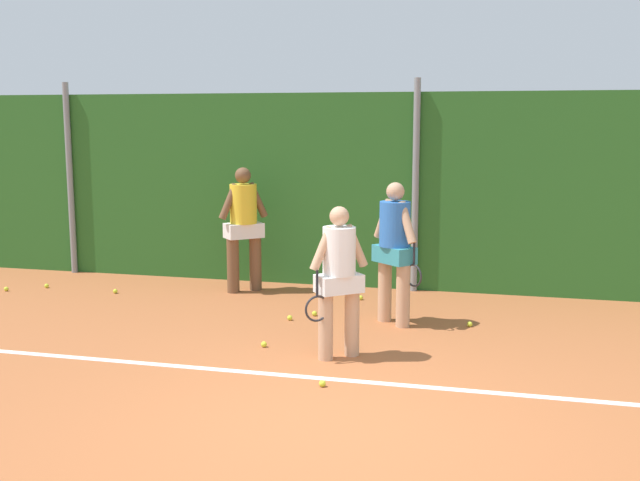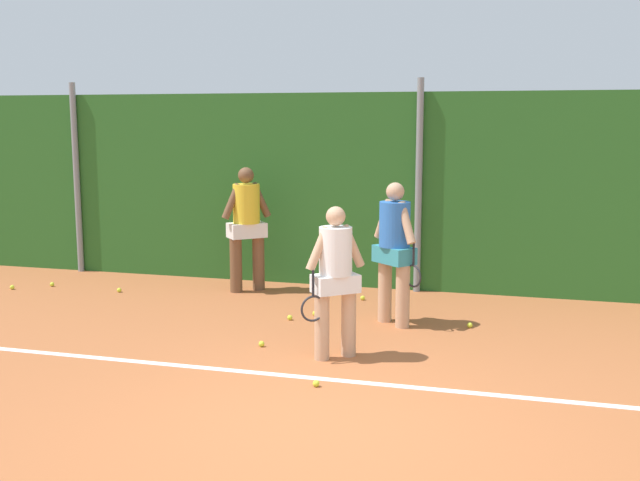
# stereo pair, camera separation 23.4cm
# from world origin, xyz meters

# --- Properties ---
(ground_plane) EXTENTS (30.30, 30.30, 0.00)m
(ground_plane) POSITION_xyz_m (0.00, 1.59, 0.00)
(ground_plane) COLOR #A85B33
(hedge_fence_backdrop) EXTENTS (19.70, 0.25, 2.93)m
(hedge_fence_backdrop) POSITION_xyz_m (0.00, 5.44, 1.46)
(hedge_fence_backdrop) COLOR #286023
(hedge_fence_backdrop) RESTS_ON ground_plane
(fence_post_left) EXTENTS (0.10, 0.10, 3.13)m
(fence_post_left) POSITION_xyz_m (-5.68, 5.26, 1.56)
(fence_post_left) COLOR gray
(fence_post_left) RESTS_ON ground_plane
(fence_post_center) EXTENTS (0.10, 0.10, 3.13)m
(fence_post_center) POSITION_xyz_m (0.00, 5.26, 1.56)
(fence_post_center) COLOR gray
(fence_post_center) RESTS_ON ground_plane
(court_baseline_paint) EXTENTS (14.39, 0.10, 0.01)m
(court_baseline_paint) POSITION_xyz_m (0.00, 1.14, 0.00)
(court_baseline_paint) COLOR white
(court_baseline_paint) RESTS_ON ground_plane
(player_foreground_near) EXTENTS (0.58, 0.58, 1.64)m
(player_foreground_near) POSITION_xyz_m (-0.38, 1.85, 0.92)
(player_foreground_near) COLOR tan
(player_foreground_near) RESTS_ON ground_plane
(player_midcourt) EXTENTS (0.68, 0.57, 1.78)m
(player_midcourt) POSITION_xyz_m (-0.01, 3.35, 1.00)
(player_midcourt) COLOR tan
(player_midcourt) RESTS_ON ground_plane
(player_backcourt_far) EXTENTS (0.61, 0.60, 1.84)m
(player_backcourt_far) POSITION_xyz_m (-2.44, 4.62, 1.04)
(player_backcourt_far) COLOR brown
(player_backcourt_far) RESTS_ON ground_plane
(tennis_ball_0) EXTENTS (0.07, 0.07, 0.07)m
(tennis_ball_0) POSITION_xyz_m (-0.33, 0.92, 0.03)
(tennis_ball_0) COLOR #CCDB33
(tennis_ball_0) RESTS_ON ground_plane
(tennis_ball_1) EXTENTS (0.07, 0.07, 0.07)m
(tennis_ball_1) POSITION_xyz_m (-1.28, 2.00, 0.03)
(tennis_ball_1) COLOR #CCDB33
(tennis_ball_1) RESTS_ON ground_plane
(tennis_ball_2) EXTENTS (0.07, 0.07, 0.07)m
(tennis_ball_2) POSITION_xyz_m (-1.32, 3.18, 0.03)
(tennis_ball_2) COLOR #CCDB33
(tennis_ball_2) RESTS_ON ground_plane
(tennis_ball_3) EXTENTS (0.07, 0.07, 0.07)m
(tennis_ball_3) POSITION_xyz_m (-0.65, 4.49, 0.03)
(tennis_ball_3) COLOR #CCDB33
(tennis_ball_3) RESTS_ON ground_plane
(tennis_ball_4) EXTENTS (0.07, 0.07, 0.07)m
(tennis_ball_4) POSITION_xyz_m (-5.89, 3.75, 0.03)
(tennis_ball_4) COLOR #CCDB33
(tennis_ball_4) RESTS_ON ground_plane
(tennis_ball_5) EXTENTS (0.07, 0.07, 0.07)m
(tennis_ball_5) POSITION_xyz_m (-4.24, 4.01, 0.03)
(tennis_ball_5) COLOR #CCDB33
(tennis_ball_5) RESTS_ON ground_plane
(tennis_ball_6) EXTENTS (0.07, 0.07, 0.07)m
(tennis_ball_6) POSITION_xyz_m (0.93, 3.43, 0.03)
(tennis_ball_6) COLOR #CCDB33
(tennis_ball_6) RESTS_ON ground_plane
(tennis_ball_8) EXTENTS (0.07, 0.07, 0.07)m
(tennis_ball_8) POSITION_xyz_m (-1.07, 3.47, 0.03)
(tennis_ball_8) COLOR #CCDB33
(tennis_ball_8) RESTS_ON ground_plane
(tennis_ball_12) EXTENTS (0.07, 0.07, 0.07)m
(tennis_ball_12) POSITION_xyz_m (-5.44, 4.09, 0.03)
(tennis_ball_12) COLOR #CCDB33
(tennis_ball_12) RESTS_ON ground_plane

